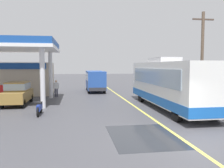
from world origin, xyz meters
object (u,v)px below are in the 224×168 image
object	(u,v)px
car_at_pump	(18,92)
minibus_opposing_lane	(95,79)
coach_bus_main	(169,85)
motorcycle_parked_forecourt	(40,108)
pedestrian_near_pump	(56,87)

from	to	relation	value
car_at_pump	minibus_opposing_lane	world-z (taller)	minibus_opposing_lane
coach_bus_main	motorcycle_parked_forecourt	distance (m)	9.00
pedestrian_near_pump	minibus_opposing_lane	bearing A→B (deg)	46.05
coach_bus_main	pedestrian_near_pump	distance (m)	11.59
car_at_pump	minibus_opposing_lane	distance (m)	11.16
car_at_pump	coach_bus_main	bearing A→B (deg)	-16.87
coach_bus_main	pedestrian_near_pump	world-z (taller)	coach_bus_main
car_at_pump	pedestrian_near_pump	world-z (taller)	car_at_pump
coach_bus_main	minibus_opposing_lane	size ratio (longest dim) A/B	1.80
car_at_pump	minibus_opposing_lane	bearing A→B (deg)	52.12
car_at_pump	pedestrian_near_pump	xyz separation A→B (m)	(2.61, 4.41, -0.08)
coach_bus_main	pedestrian_near_pump	xyz separation A→B (m)	(-8.54, 7.79, -0.79)
pedestrian_near_pump	coach_bus_main	bearing A→B (deg)	-42.38
minibus_opposing_lane	pedestrian_near_pump	size ratio (longest dim) A/B	3.69
motorcycle_parked_forecourt	pedestrian_near_pump	size ratio (longest dim) A/B	1.08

